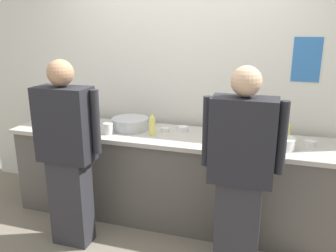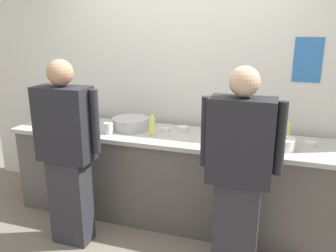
{
  "view_description": "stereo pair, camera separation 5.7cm",
  "coord_description": "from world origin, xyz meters",
  "px_view_note": "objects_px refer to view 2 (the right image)",
  "views": [
    {
      "loc": [
        0.93,
        -2.67,
        1.88
      ],
      "look_at": [
        -0.01,
        0.32,
        0.97
      ],
      "focal_mm": 37.27,
      "sensor_mm": 36.0,
      "label": 1
    },
    {
      "loc": [
        0.98,
        -2.65,
        1.88
      ],
      "look_at": [
        -0.01,
        0.32,
        0.97
      ],
      "focal_mm": 37.27,
      "sensor_mm": 36.0,
      "label": 2
    }
  ],
  "objects_px": {
    "ramekin_red_sauce": "(165,129)",
    "plate_stack_front": "(282,144)",
    "ramekin_orange_sauce": "(238,141)",
    "chef_center": "(239,172)",
    "deli_cup": "(108,128)",
    "chef_near_left": "(67,151)",
    "mixing_bowl_steel": "(131,123)",
    "ramekin_green_sauce": "(310,144)",
    "plate_stack_rear": "(215,133)",
    "sheet_tray": "(70,122)",
    "squeeze_bottle_secondary": "(260,134)",
    "squeeze_bottle_primary": "(152,125)",
    "ramekin_yellow_sauce": "(183,129)",
    "squeeze_bottle_spare": "(287,133)"
  },
  "relations": [
    {
      "from": "squeeze_bottle_secondary",
      "to": "ramekin_orange_sauce",
      "type": "bearing_deg",
      "value": -165.21
    },
    {
      "from": "squeeze_bottle_primary",
      "to": "deli_cup",
      "type": "height_order",
      "value": "squeeze_bottle_primary"
    },
    {
      "from": "squeeze_bottle_spare",
      "to": "deli_cup",
      "type": "distance_m",
      "value": 1.64
    },
    {
      "from": "mixing_bowl_steel",
      "to": "squeeze_bottle_secondary",
      "type": "bearing_deg",
      "value": -1.99
    },
    {
      "from": "sheet_tray",
      "to": "deli_cup",
      "type": "distance_m",
      "value": 0.58
    },
    {
      "from": "ramekin_green_sauce",
      "to": "ramekin_orange_sauce",
      "type": "distance_m",
      "value": 0.61
    },
    {
      "from": "ramekin_red_sauce",
      "to": "deli_cup",
      "type": "xyz_separation_m",
      "value": [
        -0.49,
        -0.24,
        0.03
      ]
    },
    {
      "from": "sheet_tray",
      "to": "squeeze_bottle_spare",
      "type": "height_order",
      "value": "squeeze_bottle_spare"
    },
    {
      "from": "plate_stack_rear",
      "to": "plate_stack_front",
      "type": "bearing_deg",
      "value": -17.28
    },
    {
      "from": "deli_cup",
      "to": "ramekin_green_sauce",
      "type": "bearing_deg",
      "value": 7.01
    },
    {
      "from": "plate_stack_rear",
      "to": "ramekin_red_sauce",
      "type": "xyz_separation_m",
      "value": [
        -0.49,
        -0.02,
        -0.01
      ]
    },
    {
      "from": "plate_stack_front",
      "to": "squeeze_bottle_primary",
      "type": "distance_m",
      "value": 1.17
    },
    {
      "from": "squeeze_bottle_secondary",
      "to": "ramekin_orange_sauce",
      "type": "xyz_separation_m",
      "value": [
        -0.18,
        -0.05,
        -0.06
      ]
    },
    {
      "from": "chef_center",
      "to": "ramekin_yellow_sauce",
      "type": "relative_size",
      "value": 15.88
    },
    {
      "from": "mixing_bowl_steel",
      "to": "ramekin_orange_sauce",
      "type": "height_order",
      "value": "mixing_bowl_steel"
    },
    {
      "from": "squeeze_bottle_secondary",
      "to": "chef_center",
      "type": "bearing_deg",
      "value": -98.07
    },
    {
      "from": "chef_near_left",
      "to": "mixing_bowl_steel",
      "type": "bearing_deg",
      "value": 68.53
    },
    {
      "from": "sheet_tray",
      "to": "ramekin_green_sauce",
      "type": "relative_size",
      "value": 4.47
    },
    {
      "from": "chef_near_left",
      "to": "plate_stack_front",
      "type": "xyz_separation_m",
      "value": [
        1.72,
        0.56,
        0.07
      ]
    },
    {
      "from": "chef_center",
      "to": "plate_stack_front",
      "type": "xyz_separation_m",
      "value": [
        0.28,
        0.54,
        0.07
      ]
    },
    {
      "from": "ramekin_red_sauce",
      "to": "ramekin_orange_sauce",
      "type": "bearing_deg",
      "value": -9.36
    },
    {
      "from": "ramekin_green_sauce",
      "to": "sheet_tray",
      "type": "bearing_deg",
      "value": -179.13
    },
    {
      "from": "chef_center",
      "to": "ramekin_green_sauce",
      "type": "height_order",
      "value": "chef_center"
    },
    {
      "from": "plate_stack_front",
      "to": "squeeze_bottle_secondary",
      "type": "bearing_deg",
      "value": 152.66
    },
    {
      "from": "deli_cup",
      "to": "squeeze_bottle_spare",
      "type": "bearing_deg",
      "value": 7.75
    },
    {
      "from": "squeeze_bottle_spare",
      "to": "ramekin_red_sauce",
      "type": "bearing_deg",
      "value": 179.24
    },
    {
      "from": "plate_stack_rear",
      "to": "mixing_bowl_steel",
      "type": "bearing_deg",
      "value": -176.99
    },
    {
      "from": "ramekin_green_sauce",
      "to": "ramekin_orange_sauce",
      "type": "height_order",
      "value": "ramekin_green_sauce"
    },
    {
      "from": "squeeze_bottle_secondary",
      "to": "mixing_bowl_steel",
      "type": "bearing_deg",
      "value": 178.01
    },
    {
      "from": "squeeze_bottle_secondary",
      "to": "ramekin_yellow_sauce",
      "type": "bearing_deg",
      "value": 169.97
    },
    {
      "from": "ramekin_red_sauce",
      "to": "plate_stack_front",
      "type": "bearing_deg",
      "value": -8.86
    },
    {
      "from": "plate_stack_rear",
      "to": "squeeze_bottle_primary",
      "type": "height_order",
      "value": "squeeze_bottle_primary"
    },
    {
      "from": "chef_near_left",
      "to": "squeeze_bottle_primary",
      "type": "xyz_separation_m",
      "value": [
        0.55,
        0.58,
        0.12
      ]
    },
    {
      "from": "squeeze_bottle_secondary",
      "to": "plate_stack_front",
      "type": "bearing_deg",
      "value": -27.34
    },
    {
      "from": "chef_center",
      "to": "plate_stack_front",
      "type": "distance_m",
      "value": 0.61
    },
    {
      "from": "chef_near_left",
      "to": "squeeze_bottle_spare",
      "type": "relative_size",
      "value": 8.0
    },
    {
      "from": "plate_stack_front",
      "to": "sheet_tray",
      "type": "xyz_separation_m",
      "value": [
        -2.13,
        0.12,
        -0.04
      ]
    },
    {
      "from": "ramekin_yellow_sauce",
      "to": "ramekin_green_sauce",
      "type": "bearing_deg",
      "value": -3.52
    },
    {
      "from": "squeeze_bottle_primary",
      "to": "deli_cup",
      "type": "distance_m",
      "value": 0.43
    },
    {
      "from": "ramekin_green_sauce",
      "to": "ramekin_orange_sauce",
      "type": "bearing_deg",
      "value": -170.05
    },
    {
      "from": "chef_center",
      "to": "deli_cup",
      "type": "bearing_deg",
      "value": 160.03
    },
    {
      "from": "mixing_bowl_steel",
      "to": "chef_center",
      "type": "bearing_deg",
      "value": -30.39
    },
    {
      "from": "mixing_bowl_steel",
      "to": "plate_stack_rear",
      "type": "bearing_deg",
      "value": 3.01
    },
    {
      "from": "deli_cup",
      "to": "plate_stack_rear",
      "type": "bearing_deg",
      "value": 14.43
    },
    {
      "from": "squeeze_bottle_primary",
      "to": "ramekin_red_sauce",
      "type": "distance_m",
      "value": 0.19
    },
    {
      "from": "chef_near_left",
      "to": "squeeze_bottle_spare",
      "type": "xyz_separation_m",
      "value": [
        1.76,
        0.71,
        0.12
      ]
    },
    {
      "from": "ramekin_yellow_sauce",
      "to": "deli_cup",
      "type": "xyz_separation_m",
      "value": [
        -0.66,
        -0.29,
        0.03
      ]
    },
    {
      "from": "ramekin_yellow_sauce",
      "to": "ramekin_green_sauce",
      "type": "xyz_separation_m",
      "value": [
        1.16,
        -0.07,
        -0.0
      ]
    },
    {
      "from": "mixing_bowl_steel",
      "to": "squeeze_bottle_primary",
      "type": "relative_size",
      "value": 1.75
    },
    {
      "from": "squeeze_bottle_secondary",
      "to": "deli_cup",
      "type": "distance_m",
      "value": 1.4
    }
  ]
}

